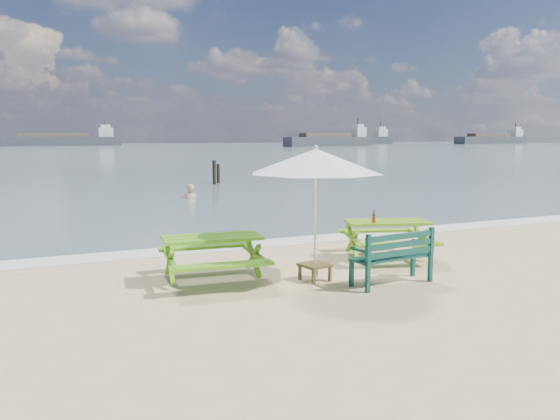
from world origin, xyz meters
name	(u,v)px	position (x,y,z in m)	size (l,w,h in m)	color
sea	(74,151)	(0.00, 85.00, 0.00)	(300.00, 300.00, 0.00)	slate
foam_strip	(275,242)	(0.00, 4.60, 0.01)	(22.00, 0.90, 0.01)	silver
picnic_table_left	(212,260)	(-2.30, 1.92, 0.38)	(1.81, 1.97, 0.79)	#549C17
picnic_table_right	(387,241)	(1.42, 2.17, 0.37)	(2.09, 2.21, 0.78)	#669F18
park_bench	(391,268)	(0.40, 0.56, 0.28)	(1.50, 0.65, 0.90)	#0E3B30
side_table	(315,272)	(-0.67, 1.27, 0.15)	(0.54, 0.54, 0.30)	brown
patio_umbrella	(316,161)	(-0.67, 1.27, 2.05)	(2.71, 2.71, 2.26)	silver
beer_bottle	(374,219)	(1.00, 2.03, 0.86)	(0.07, 0.07, 0.26)	#975916
swimmer	(190,207)	(0.43, 14.17, -0.36)	(0.69, 0.46, 1.87)	tan
mooring_pilings	(216,175)	(3.34, 20.14, 0.47)	(0.59, 0.79, 1.42)	black
cargo_ships	(323,140)	(63.80, 121.32, 1.18)	(146.42, 35.61, 4.40)	#3A3E44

